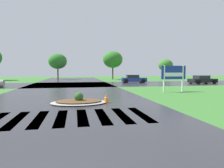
% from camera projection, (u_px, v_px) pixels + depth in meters
% --- Properties ---
extents(asphalt_roadway, '(11.31, 80.00, 0.01)m').
position_uv_depth(asphalt_roadway, '(66.00, 102.00, 12.67)').
color(asphalt_roadway, '#2B2B30').
rests_on(asphalt_roadway, ground).
extents(asphalt_cross_road, '(90.00, 10.18, 0.01)m').
position_uv_depth(asphalt_cross_road, '(71.00, 85.00, 27.43)').
color(asphalt_cross_road, '#2B2B30').
rests_on(asphalt_cross_road, ground).
extents(crosswalk_stripes, '(7.65, 3.14, 0.01)m').
position_uv_depth(crosswalk_stripes, '(61.00, 118.00, 8.41)').
color(crosswalk_stripes, white).
rests_on(crosswalk_stripes, ground).
extents(estate_billboard, '(2.51, 0.21, 2.51)m').
position_uv_depth(estate_billboard, '(174.00, 74.00, 18.40)').
color(estate_billboard, white).
rests_on(estate_billboard, ground).
extents(median_island, '(3.43, 2.39, 0.68)m').
position_uv_depth(median_island, '(79.00, 101.00, 12.07)').
color(median_island, '#9E9B93').
rests_on(median_island, ground).
extents(car_blue_compact, '(4.19, 2.21, 1.24)m').
position_uv_depth(car_blue_compact, '(202.00, 80.00, 29.39)').
color(car_blue_compact, black).
rests_on(car_blue_compact, ground).
extents(car_white_sedan, '(4.19, 2.56, 1.28)m').
position_uv_depth(car_white_sedan, '(133.00, 79.00, 31.53)').
color(car_white_sedan, navy).
rests_on(car_white_sedan, ground).
extents(traffic_cone, '(0.37, 0.37, 0.57)m').
position_uv_depth(traffic_cone, '(106.00, 98.00, 12.32)').
color(traffic_cone, orange).
rests_on(traffic_cone, ground).
extents(background_treeline, '(41.39, 6.15, 6.51)m').
position_uv_depth(background_treeline, '(65.00, 60.00, 40.94)').
color(background_treeline, '#4C3823').
rests_on(background_treeline, ground).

